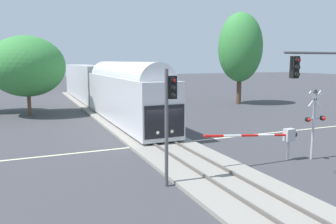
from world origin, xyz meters
name	(u,v)px	position (x,y,z in m)	size (l,w,h in m)	color
ground_plane	(160,144)	(0.00, 0.00, 0.00)	(220.00, 220.00, 0.00)	#3D3D42
road_centre_stripe	(160,144)	(0.00, 0.00, 0.00)	(44.00, 0.20, 0.01)	beige
railway_track	(160,143)	(0.00, 0.00, 0.10)	(4.40, 80.00, 0.32)	gray
commuter_train	(103,85)	(0.00, 17.48, 2.80)	(3.04, 39.54, 5.16)	silver
crossing_gate_near	(279,136)	(4.62, -6.19, 1.44)	(6.03, 0.40, 1.94)	#B7B7BC
crossing_signal_mast	(314,117)	(6.67, -6.61, 2.45)	(1.36, 0.44, 4.02)	#B2B2B7
traffic_signal_median	(170,109)	(-2.46, -7.24, 3.51)	(0.53, 0.38, 5.23)	#4C4C51
traffic_signal_near_right	(333,80)	(5.54, -8.67, 4.66)	(4.71, 0.38, 6.18)	#4C4C51
maple_right_background	(240,47)	(17.32, 15.92, 7.21)	(5.58, 5.58, 11.58)	#4C3828
oak_behind_train	(27,66)	(-7.79, 16.81, 4.99)	(7.58, 7.58, 8.07)	brown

